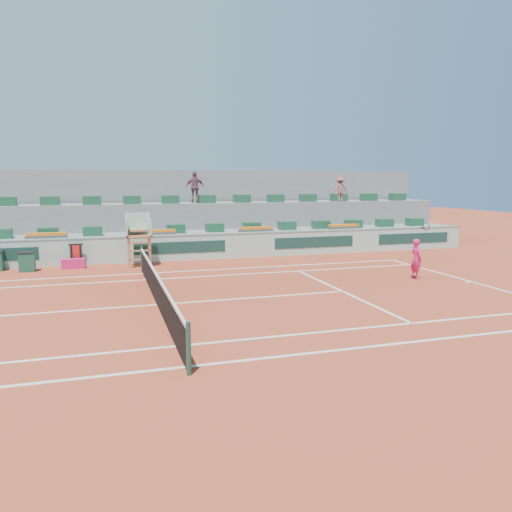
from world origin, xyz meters
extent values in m
plane|color=#9B361E|center=(0.00, 0.00, 0.00)|extent=(90.00, 90.00, 0.00)
cube|color=gray|center=(0.00, 10.70, 0.60)|extent=(36.00, 4.00, 1.20)
cube|color=gray|center=(0.00, 12.30, 1.30)|extent=(36.00, 2.40, 2.60)
cube|color=gray|center=(0.00, 13.90, 2.20)|extent=(36.00, 0.40, 4.40)
cube|color=#D81C67|center=(-2.85, 7.66, 0.22)|extent=(0.97, 0.43, 0.43)
imported|color=#6C4853|center=(3.38, 11.81, 3.47)|extent=(1.05, 0.50, 1.73)
imported|color=#A15058|center=(11.94, 11.44, 3.32)|extent=(0.95, 0.58, 1.44)
cube|color=silver|center=(11.88, 0.00, 0.01)|extent=(0.12, 10.97, 0.01)
cube|color=silver|center=(0.00, -5.49, 0.01)|extent=(23.77, 0.12, 0.01)
cube|color=silver|center=(0.00, 5.49, 0.01)|extent=(23.77, 0.12, 0.01)
cube|color=silver|center=(0.00, -4.12, 0.01)|extent=(23.77, 0.12, 0.01)
cube|color=silver|center=(0.00, 4.12, 0.01)|extent=(23.77, 0.12, 0.01)
cube|color=silver|center=(6.40, 0.00, 0.01)|extent=(0.12, 8.23, 0.01)
cube|color=silver|center=(0.00, 0.00, 0.01)|extent=(12.80, 0.12, 0.01)
cube|color=silver|center=(11.73, 0.00, 0.01)|extent=(0.30, 0.12, 0.01)
cube|color=black|center=(0.00, 0.00, 0.46)|extent=(0.03, 11.87, 0.92)
cube|color=white|center=(0.00, 0.00, 0.95)|extent=(0.06, 11.87, 0.07)
cylinder|color=#1C4330|center=(0.00, -5.94, 0.55)|extent=(0.10, 0.10, 1.10)
cylinder|color=#1C4330|center=(0.00, 5.94, 0.55)|extent=(0.10, 0.10, 1.10)
cube|color=#A2CDBA|center=(0.00, 8.50, 0.60)|extent=(36.00, 0.30, 1.20)
cube|color=gray|center=(0.00, 8.50, 1.23)|extent=(36.00, 0.34, 0.06)
cube|color=#153C32|center=(2.00, 8.34, 0.65)|extent=(4.40, 0.02, 0.56)
cube|color=#153C32|center=(9.00, 8.34, 0.65)|extent=(4.40, 0.02, 0.56)
cube|color=#153C32|center=(15.00, 8.34, 0.65)|extent=(4.40, 0.02, 0.56)
cube|color=#A1663D|center=(-0.45, 7.05, 0.68)|extent=(0.08, 0.08, 1.35)
cube|color=#A1663D|center=(0.45, 7.05, 0.68)|extent=(0.08, 0.08, 1.35)
cube|color=#A1663D|center=(-0.45, 7.75, 0.68)|extent=(0.08, 0.08, 1.35)
cube|color=#A1663D|center=(0.45, 7.75, 0.68)|extent=(0.08, 0.08, 1.35)
cube|color=#A1663D|center=(0.00, 7.40, 1.39)|extent=(1.10, 0.90, 0.08)
cube|color=#A2CDBA|center=(0.00, 7.78, 1.90)|extent=(1.10, 0.08, 1.00)
cube|color=#A2CDBA|center=(-0.52, 7.40, 1.75)|extent=(0.06, 0.90, 0.80)
cube|color=#A2CDBA|center=(0.52, 7.40, 1.75)|extent=(0.06, 0.90, 0.80)
cube|color=#A1663D|center=(0.00, 7.50, 1.63)|extent=(0.80, 0.60, 0.08)
cube|color=#A1663D|center=(0.00, 7.05, 0.35)|extent=(0.90, 0.08, 0.06)
cube|color=#A1663D|center=(0.00, 7.05, 0.75)|extent=(0.90, 0.08, 0.06)
cube|color=#A1663D|center=(0.00, 7.05, 1.10)|extent=(0.90, 0.08, 0.06)
cube|color=#1A4F30|center=(-6.00, 9.80, 1.42)|extent=(0.90, 0.60, 0.44)
cube|color=#1A4F30|center=(-4.00, 9.80, 1.42)|extent=(0.90, 0.60, 0.44)
cube|color=#1A4F30|center=(-2.00, 9.80, 1.42)|extent=(0.90, 0.60, 0.44)
cube|color=#1A4F30|center=(0.00, 9.80, 1.42)|extent=(0.90, 0.60, 0.44)
cube|color=#1A4F30|center=(2.00, 9.80, 1.42)|extent=(0.90, 0.60, 0.44)
cube|color=#1A4F30|center=(4.00, 9.80, 1.42)|extent=(0.90, 0.60, 0.44)
cube|color=#1A4F30|center=(6.00, 9.80, 1.42)|extent=(0.90, 0.60, 0.44)
cube|color=#1A4F30|center=(8.00, 9.80, 1.42)|extent=(0.90, 0.60, 0.44)
cube|color=#1A4F30|center=(10.00, 9.80, 1.42)|extent=(0.90, 0.60, 0.44)
cube|color=#1A4F30|center=(12.00, 9.80, 1.42)|extent=(0.90, 0.60, 0.44)
cube|color=#1A4F30|center=(14.00, 9.80, 1.42)|extent=(0.90, 0.60, 0.44)
cube|color=#1A4F30|center=(16.00, 9.80, 1.42)|extent=(0.90, 0.60, 0.44)
cube|color=#1A4F30|center=(-6.00, 11.70, 2.82)|extent=(0.90, 0.60, 0.44)
cube|color=#1A4F30|center=(-4.00, 11.70, 2.82)|extent=(0.90, 0.60, 0.44)
cube|color=#1A4F30|center=(-2.00, 11.70, 2.82)|extent=(0.90, 0.60, 0.44)
cube|color=#1A4F30|center=(0.00, 11.70, 2.82)|extent=(0.90, 0.60, 0.44)
cube|color=#1A4F30|center=(2.00, 11.70, 2.82)|extent=(0.90, 0.60, 0.44)
cube|color=#1A4F30|center=(4.00, 11.70, 2.82)|extent=(0.90, 0.60, 0.44)
cube|color=#1A4F30|center=(6.00, 11.70, 2.82)|extent=(0.90, 0.60, 0.44)
cube|color=#1A4F30|center=(8.00, 11.70, 2.82)|extent=(0.90, 0.60, 0.44)
cube|color=#1A4F30|center=(10.00, 11.70, 2.82)|extent=(0.90, 0.60, 0.44)
cube|color=#1A4F30|center=(12.00, 11.70, 2.82)|extent=(0.90, 0.60, 0.44)
cube|color=#1A4F30|center=(14.00, 11.70, 2.82)|extent=(0.90, 0.60, 0.44)
cube|color=#1A4F30|center=(16.00, 11.70, 2.82)|extent=(0.90, 0.60, 0.44)
cube|color=#4B4B4B|center=(-4.00, 9.00, 1.28)|extent=(1.80, 0.36, 0.16)
cube|color=orange|center=(-4.00, 9.00, 1.42)|extent=(1.70, 0.32, 0.12)
cube|color=#4B4B4B|center=(1.00, 9.00, 1.28)|extent=(1.80, 0.36, 0.16)
cube|color=orange|center=(1.00, 9.00, 1.42)|extent=(1.70, 0.32, 0.12)
cube|color=#4B4B4B|center=(6.00, 9.00, 1.28)|extent=(1.80, 0.36, 0.16)
cube|color=orange|center=(6.00, 9.00, 1.42)|extent=(1.70, 0.32, 0.12)
cube|color=#4B4B4B|center=(11.00, 9.00, 1.28)|extent=(1.80, 0.36, 0.16)
cube|color=orange|center=(11.00, 9.00, 1.42)|extent=(1.70, 0.32, 0.12)
cube|color=#184835|center=(-4.67, 7.46, 0.40)|extent=(0.62, 0.53, 0.80)
cube|color=black|center=(-4.67, 7.46, 0.82)|extent=(0.65, 0.56, 0.04)
cube|color=black|center=(-2.93, 8.15, 0.50)|extent=(0.10, 0.10, 1.00)
cube|color=black|center=(-2.53, 8.15, 0.50)|extent=(0.10, 0.10, 1.00)
cube|color=black|center=(-2.73, 8.15, 1.00)|extent=(0.62, 0.08, 0.06)
cube|color=red|center=(-2.73, 8.13, 0.70)|extent=(0.46, 0.04, 0.56)
imported|color=#D81C67|center=(10.21, 1.24, 0.79)|extent=(0.40, 0.59, 1.58)
cylinder|color=black|center=(10.21, 0.94, 2.05)|extent=(0.03, 0.35, 0.09)
torus|color=black|center=(10.21, 0.72, 2.12)|extent=(0.31, 0.08, 0.31)
camera|label=1|loc=(-1.51, -15.41, 3.87)|focal=35.00mm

